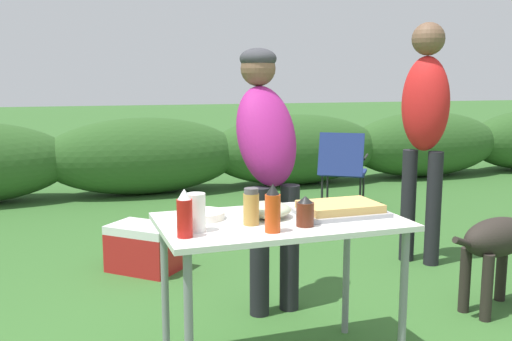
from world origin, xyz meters
The scene contains 15 objects.
shrub_hedge centered at (0.00, 4.54, 0.46)m, with size 14.40×0.90×0.93m.
folding_table centered at (0.00, 0.00, 0.66)m, with size 1.10×0.64×0.74m.
food_tray centered at (0.30, -0.01, 0.77)m, with size 0.40×0.29×0.06m.
plate_stack centered at (-0.34, 0.12, 0.76)m, with size 0.21×0.21×0.03m, color white.
mixing_bowl centered at (-0.05, 0.05, 0.78)m, with size 0.22×0.22×0.07m, color #ADBC99.
paper_cup_stack centered at (-0.41, -0.09, 0.82)m, with size 0.08×0.08×0.16m, color white.
bbq_sauce_bottle centered at (0.05, -0.16, 0.80)m, with size 0.08×0.08×0.13m.
hot_sauce_bottle centered at (-0.11, -0.20, 0.84)m, with size 0.07×0.07×0.20m.
spice_jar centered at (-0.16, -0.06, 0.82)m, with size 0.07×0.07×0.16m.
ketchup_bottle centered at (-0.48, -0.16, 0.83)m, with size 0.06×0.06×0.20m.
standing_person_in_olive_jacket centered at (0.21, 0.77, 0.97)m, with size 0.41×0.51×1.56m.
standing_person_in_dark_puffer centered at (1.59, 1.19, 1.09)m, with size 0.41×0.43×1.78m.
dog centered at (1.53, 0.27, 0.43)m, with size 0.83×0.34×0.62m.
camp_chair_green_behind_table centered at (1.88, 2.99, 0.47)m, with size 0.71×0.75×0.83m.
cooler_box centered at (-0.40, 1.67, 0.17)m, with size 0.57×0.56×0.34m.
Camera 1 is at (-0.93, -2.36, 1.36)m, focal length 40.00 mm.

